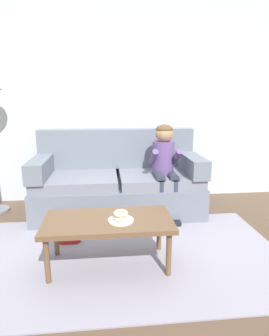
% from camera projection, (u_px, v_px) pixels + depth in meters
% --- Properties ---
extents(ground, '(10.00, 10.00, 0.00)m').
position_uv_depth(ground, '(124.00, 242.00, 2.80)').
color(ground, brown).
extents(wall_back, '(8.00, 0.10, 2.80)m').
position_uv_depth(wall_back, '(116.00, 98.00, 3.82)').
color(wall_back, silver).
rests_on(wall_back, ground).
extents(area_rug, '(2.86, 1.65, 0.01)m').
position_uv_depth(area_rug, '(125.00, 255.00, 2.56)').
color(area_rug, '#9993A3').
rests_on(area_rug, ground).
extents(couch, '(2.01, 0.90, 1.01)m').
position_uv_depth(couch, '(118.00, 183.00, 3.54)').
color(couch, slate).
rests_on(couch, ground).
extents(coffee_table, '(1.06, 0.53, 0.42)m').
position_uv_depth(coffee_table, '(108.00, 224.00, 2.33)').
color(coffee_table, brown).
rests_on(coffee_table, ground).
extents(person_child, '(0.34, 0.58, 1.10)m').
position_uv_depth(person_child, '(165.00, 162.00, 3.31)').
color(person_child, '#664C84').
rests_on(person_child, ground).
extents(plate, '(0.21, 0.21, 0.01)m').
position_uv_depth(plate, '(121.00, 220.00, 2.28)').
color(plate, white).
rests_on(plate, coffee_table).
extents(donut, '(0.16, 0.16, 0.04)m').
position_uv_depth(donut, '(121.00, 217.00, 2.27)').
color(donut, beige).
rests_on(donut, plate).
extents(donut_second, '(0.17, 0.17, 0.04)m').
position_uv_depth(donut_second, '(121.00, 213.00, 2.26)').
color(donut_second, beige).
rests_on(donut_second, donut).
extents(toy_controller, '(0.23, 0.09, 0.05)m').
position_uv_depth(toy_controller, '(70.00, 241.00, 2.78)').
color(toy_controller, red).
rests_on(toy_controller, ground).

